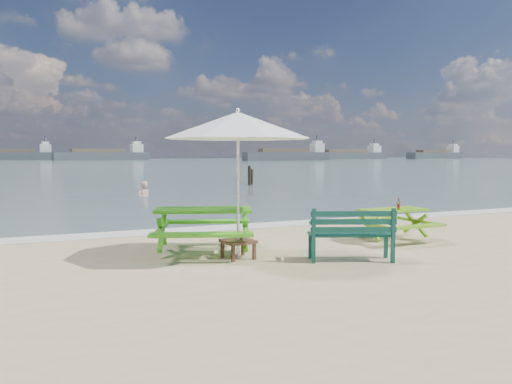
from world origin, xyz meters
name	(u,v)px	position (x,y,z in m)	size (l,w,h in m)	color
sea	(71,164)	(0.00, 85.00, 0.00)	(300.00, 300.00, 0.00)	slate
foam_strip	(236,227)	(0.00, 4.60, 0.01)	(22.00, 0.90, 0.01)	silver
picnic_table_left	(204,232)	(-1.71, 1.78, 0.40)	(2.30, 2.42, 0.83)	#41AC1A
picnic_table_right	(393,225)	(2.35, 1.49, 0.33)	(1.47, 1.63, 0.68)	#66A218
park_bench	(351,245)	(0.43, 0.20, 0.27)	(1.51, 0.97, 0.89)	#104337
side_table	(238,249)	(-1.29, 1.10, 0.18)	(0.57, 0.57, 0.33)	brown
patio_umbrella	(238,126)	(-1.29, 1.10, 2.32)	(2.86, 2.86, 2.55)	silver
beer_bottle	(399,206)	(2.33, 1.29, 0.76)	(0.06, 0.06, 0.25)	#945315
swimmer	(144,201)	(-0.19, 16.01, -0.36)	(0.78, 0.64, 1.85)	tan
mooring_pilings	(250,178)	(6.65, 19.72, 0.42)	(0.57, 0.77, 1.33)	black
cargo_ships	(259,156)	(52.66, 124.55, 1.18)	(150.39, 42.12, 4.40)	#3D4348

